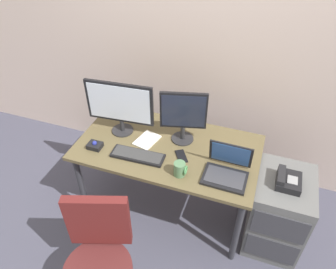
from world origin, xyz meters
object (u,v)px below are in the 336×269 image
office_chair (101,266)px  monitor_side (183,115)px  file_cabinet (278,212)px  trackball_mouse (95,145)px  paper_notepad (147,140)px  coffee_mug (180,169)px  cell_phone (181,156)px  monitor_main (120,105)px  laptop (227,169)px  keyboard (138,155)px  desk_phone (288,180)px

office_chair → monitor_side: 1.21m
file_cabinet → office_chair: size_ratio=0.74×
trackball_mouse → paper_notepad: 0.41m
coffee_mug → cell_phone: coffee_mug is taller
monitor_main → coffee_mug: (0.61, -0.32, -0.21)m
office_chair → monitor_side: bearing=78.1°
monitor_side → laptop: (0.41, -0.27, -0.19)m
keyboard → paper_notepad: keyboard is taller
file_cabinet → office_chair: (-1.07, -0.90, 0.08)m
monitor_main → trackball_mouse: monitor_main is taller
laptop → trackball_mouse: bearing=-176.9°
monitor_main → laptop: size_ratio=1.76×
cell_phone → office_chair: bearing=-140.4°
laptop → coffee_mug: bearing=-160.6°
desk_phone → trackball_mouse: (-1.46, -0.15, 0.03)m
monitor_side → keyboard: 0.47m
trackball_mouse → monitor_main: bearing=66.9°
monitor_side → laptop: bearing=-33.2°
laptop → paper_notepad: 0.70m
office_chair → monitor_main: (-0.29, 0.99, 0.57)m
desk_phone → coffee_mug: bearing=-164.2°
file_cabinet → laptop: 0.63m
cell_phone → monitor_side: bearing=72.7°
monitor_side → cell_phone: size_ratio=3.11×
monitor_main → cell_phone: size_ratio=3.90×
laptop → desk_phone: bearing=13.0°
trackball_mouse → keyboard: bearing=2.4°
cell_phone → file_cabinet: bearing=-29.2°
office_chair → monitor_side: size_ratio=2.10×
desk_phone → paper_notepad: (-1.11, 0.06, 0.02)m
trackball_mouse → paper_notepad: trackball_mouse is taller
office_chair → keyboard: size_ratio=2.23×
keyboard → file_cabinet: bearing=8.0°
file_cabinet → coffee_mug: bearing=-163.2°
paper_notepad → cell_phone: size_ratio=1.46×
monitor_side → office_chair: bearing=-101.9°
desk_phone → laptop: (-0.43, -0.10, 0.06)m
office_chair → trackball_mouse: bearing=118.8°
desk_phone → coffee_mug: coffee_mug is taller
monitor_main → trackball_mouse: size_ratio=5.03×
office_chair → laptop: laptop is taller
coffee_mug → paper_notepad: 0.46m
monitor_side → paper_notepad: bearing=-157.1°
keyboard → desk_phone: bearing=7.2°
monitor_side → keyboard: monitor_side is taller
laptop → cell_phone: size_ratio=2.21×
monitor_main → trackball_mouse: 0.37m
desk_phone → trackball_mouse: size_ratio=1.82×
office_chair → coffee_mug: size_ratio=8.41×
coffee_mug → cell_phone: (-0.05, 0.18, -0.05)m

